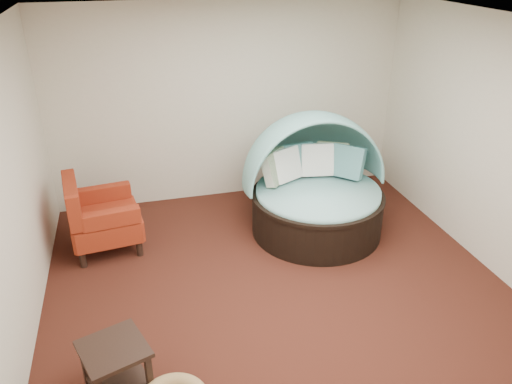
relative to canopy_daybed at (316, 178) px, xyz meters
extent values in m
plane|color=#451B13|center=(-0.84, -1.19, -0.72)|extent=(5.00, 5.00, 0.00)
plane|color=beige|center=(-0.84, 1.31, 0.68)|extent=(5.00, 0.00, 5.00)
plane|color=beige|center=(-0.84, -3.69, 0.68)|extent=(5.00, 0.00, 5.00)
plane|color=beige|center=(-3.34, -1.19, 0.68)|extent=(0.00, 5.00, 5.00)
plane|color=beige|center=(1.66, -1.19, 0.68)|extent=(0.00, 5.00, 5.00)
plane|color=white|center=(-0.84, -1.19, 2.08)|extent=(5.00, 5.00, 0.00)
cylinder|color=black|center=(0.00, -0.11, -0.47)|extent=(1.70, 1.70, 0.51)
cylinder|color=black|center=(0.00, -0.11, -0.19)|extent=(1.72, 1.72, 0.05)
cylinder|color=#93D1D6|center=(0.00, -0.11, -0.15)|extent=(1.60, 1.60, 0.11)
cube|color=#315D35|center=(-0.49, 0.20, 0.13)|extent=(0.48, 0.47, 0.45)
cube|color=white|center=(-0.33, 0.23, 0.13)|extent=(0.49, 0.41, 0.45)
cube|color=#589699|center=(-0.12, 0.35, 0.13)|extent=(0.46, 0.30, 0.45)
cube|color=white|center=(0.12, 0.29, 0.13)|extent=(0.46, 0.31, 0.45)
cube|color=#315D35|center=(0.34, 0.29, 0.13)|extent=(0.49, 0.41, 0.45)
cube|color=#589699|center=(0.49, 0.12, 0.13)|extent=(0.48, 0.48, 0.45)
cylinder|color=black|center=(-2.94, -0.18, -0.62)|extent=(0.09, 0.09, 0.20)
cylinder|color=black|center=(-3.03, 0.47, -0.62)|extent=(0.09, 0.09, 0.20)
cylinder|color=black|center=(-2.29, -0.10, -0.62)|extent=(0.09, 0.09, 0.20)
cylinder|color=black|center=(-2.37, 0.55, -0.62)|extent=(0.09, 0.09, 0.20)
cube|color=#963418|center=(-2.66, 0.19, -0.38)|extent=(0.92, 0.92, 0.29)
cube|color=#963418|center=(-2.99, 0.15, 0.00)|extent=(0.26, 0.84, 0.48)
cube|color=#963418|center=(-2.56, -0.16, -0.14)|extent=(0.67, 0.21, 0.20)
cube|color=#963418|center=(-2.65, 0.54, -0.14)|extent=(0.67, 0.21, 0.20)
cube|color=black|center=(-2.57, -2.17, -0.26)|extent=(0.65, 0.65, 0.04)
cube|color=black|center=(-2.57, -2.17, -0.60)|extent=(0.57, 0.57, 0.03)
cube|color=black|center=(-2.83, -2.05, -0.50)|extent=(0.06, 0.06, 0.45)
cube|color=black|center=(-2.31, -2.30, -0.50)|extent=(0.06, 0.06, 0.45)
cube|color=black|center=(-2.44, -1.91, -0.50)|extent=(0.06, 0.06, 0.45)
camera|label=1|loc=(-2.22, -5.42, 2.70)|focal=35.00mm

